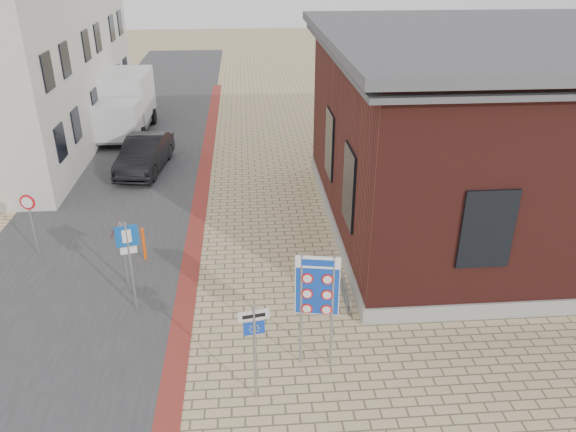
{
  "coord_description": "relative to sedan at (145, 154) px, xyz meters",
  "views": [
    {
      "loc": [
        -0.08,
        -11.3,
        9.4
      ],
      "look_at": [
        1.08,
        3.38,
        2.2
      ],
      "focal_mm": 35.0,
      "sensor_mm": 36.0,
      "label": 1
    }
  ],
  "objects": [
    {
      "name": "speed_sign",
      "position": [
        -2.45,
        -7.58,
        0.67
      ],
      "size": [
        0.51,
        0.11,
        2.18
      ],
      "rotation": [
        0.0,
        0.0,
        -0.17
      ],
      "color": "gray",
      "rests_on": "ground"
    },
    {
      "name": "border_sign",
      "position": [
        6.12,
        -13.66,
        1.43
      ],
      "size": [
        1.03,
        0.23,
        3.04
      ],
      "rotation": [
        0.0,
        0.0,
        -0.18
      ],
      "color": "gray",
      "rests_on": "ground"
    },
    {
      "name": "curb_strip",
      "position": [
        2.67,
        -3.21,
        -0.76
      ],
      "size": [
        0.6,
        40.0,
        0.02
      ],
      "primitive_type": "cube",
      "color": "maroon",
      "rests_on": "ground"
    },
    {
      "name": "road_strip",
      "position": [
        -0.83,
        1.79,
        -0.76
      ],
      "size": [
        7.0,
        60.0,
        0.02
      ],
      "primitive_type": "cube",
      "color": "#38383A",
      "rests_on": "ground"
    },
    {
      "name": "parking_sign",
      "position": [
        1.33,
        -11.01,
        1.12
      ],
      "size": [
        0.59,
        0.2,
        2.74
      ],
      "rotation": [
        0.0,
        0.0,
        0.27
      ],
      "color": "gray",
      "rests_on": "ground"
    },
    {
      "name": "bike_rack",
      "position": [
        7.32,
        -11.01,
        -0.51
      ],
      "size": [
        0.08,
        1.8,
        0.6
      ],
      "color": "slate",
      "rests_on": "ground"
    },
    {
      "name": "box_truck",
      "position": [
        -1.83,
        5.77,
        0.84
      ],
      "size": [
        2.65,
        6.01,
        3.12
      ],
      "rotation": [
        0.0,
        0.0,
        -0.02
      ],
      "color": "slate",
      "rests_on": "ground"
    },
    {
      "name": "brick_building",
      "position": [
        13.66,
        -6.21,
        2.71
      ],
      "size": [
        13.0,
        13.0,
        6.8
      ],
      "color": "gray",
      "rests_on": "ground"
    },
    {
      "name": "sedan",
      "position": [
        0.0,
        0.0,
        0.0
      ],
      "size": [
        2.21,
        4.85,
        1.54
      ],
      "primitive_type": "imported",
      "rotation": [
        0.0,
        0.0,
        -0.13
      ],
      "color": "black",
      "rests_on": "ground"
    },
    {
      "name": "ground",
      "position": [
        4.67,
        -13.21,
        -0.77
      ],
      "size": [
        120.0,
        120.0,
        0.0
      ],
      "primitive_type": "plane",
      "color": "tan",
      "rests_on": "ground"
    },
    {
      "name": "townhouse_far",
      "position": [
        -6.33,
        10.79,
        3.4
      ],
      "size": [
        7.4,
        6.4,
        8.3
      ],
      "color": "beige",
      "rests_on": "ground"
    },
    {
      "name": "bollard",
      "position": [
        1.17,
        -8.21,
        -0.2
      ],
      "size": [
        0.12,
        0.12,
        1.14
      ],
      "primitive_type": "cylinder",
      "rotation": [
        0.0,
        0.0,
        0.16
      ],
      "color": "#FF550D",
      "rests_on": "ground"
    },
    {
      "name": "townhouse_mid",
      "position": [
        -6.33,
        4.79,
        3.8
      ],
      "size": [
        7.4,
        6.4,
        9.1
      ],
      "color": "beige",
      "rests_on": "ground"
    },
    {
      "name": "yield_sign",
      "position": [
        0.87,
        -9.71,
        0.88
      ],
      "size": [
        0.75,
        0.32,
        2.18
      ],
      "rotation": [
        0.0,
        0.0,
        0.35
      ],
      "color": "gray",
      "rests_on": "ground"
    },
    {
      "name": "essen_sign",
      "position": [
        4.63,
        -14.71,
        0.92
      ],
      "size": [
        0.68,
        0.16,
        2.54
      ],
      "rotation": [
        0.0,
        0.0,
        0.17
      ],
      "color": "gray",
      "rests_on": "ground"
    }
  ]
}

